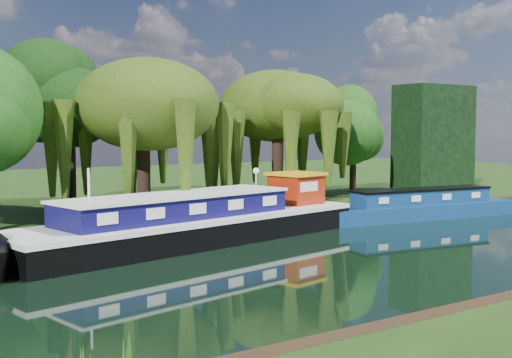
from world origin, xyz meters
TOP-DOWN VIEW (x-y plane):
  - ground at (0.00, 0.00)m, footprint 120.00×120.00m
  - far_bank at (0.00, 34.00)m, footprint 120.00×52.00m
  - dutch_barge at (-5.42, 6.43)m, footprint 18.22×7.38m
  - narrowboat at (9.21, 6.30)m, footprint 12.99×3.72m
  - willow_left at (-5.37, 12.39)m, footprint 6.66×6.66m
  - willow_right at (3.59, 12.77)m, footprint 6.15×6.15m
  - tree_far_mid at (-7.20, 18.90)m, footprint 5.50×5.50m
  - tree_far_right at (11.20, 14.37)m, footprint 4.05×4.05m
  - conifer_hedge at (19.00, 14.00)m, footprint 6.00×3.00m
  - lamppost at (0.50, 10.50)m, footprint 0.36×0.36m
  - mooring_posts at (-0.50, 8.40)m, footprint 19.16×0.16m

SIDE VIEW (x-z plane):
  - ground at x=0.00m, z-range 0.00..0.00m
  - far_bank at x=0.00m, z-range 0.00..0.45m
  - narrowboat at x=9.21m, z-range -0.27..1.60m
  - dutch_barge at x=-5.42m, z-range -0.95..2.81m
  - mooring_posts at x=-0.50m, z-range 0.45..1.45m
  - lamppost at x=0.50m, z-range 1.14..3.70m
  - conifer_hedge at x=19.00m, z-range 0.45..8.45m
  - tree_far_right at x=11.20m, z-range 1.71..8.34m
  - willow_right at x=3.59m, z-range 2.17..9.67m
  - willow_left at x=-5.37m, z-range 2.26..10.24m
  - tree_far_mid at x=-7.20m, z-range 2.15..11.16m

